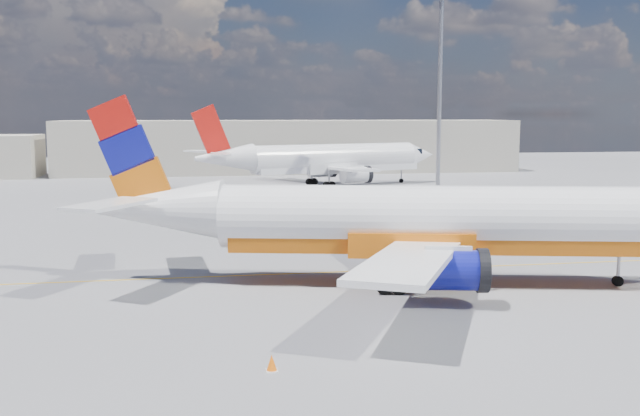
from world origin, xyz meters
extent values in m
plane|color=slate|center=(0.00, 0.00, 0.00)|extent=(240.00, 240.00, 0.00)
cube|color=gold|center=(0.00, 3.00, 0.01)|extent=(70.00, 0.15, 0.01)
cube|color=beige|center=(5.00, 75.00, 4.00)|extent=(70.00, 14.00, 8.00)
cylinder|color=white|center=(2.61, -0.62, 3.58)|extent=(22.06, 8.09, 3.38)
cone|color=white|center=(-11.45, 2.54, 3.92)|extent=(7.49, 4.66, 3.21)
cube|color=#D7630D|center=(3.09, -0.73, 2.43)|extent=(21.93, 7.51, 1.19)
cube|color=white|center=(2.68, 6.49, 2.68)|extent=(3.45, 11.99, 0.80)
cube|color=white|center=(-0.37, -7.08, 2.68)|extent=(8.19, 12.08, 0.80)
cylinder|color=navy|center=(4.07, 3.63, 1.74)|extent=(3.90, 2.63, 1.89)
cylinder|color=navy|center=(2.11, -5.09, 1.74)|extent=(3.90, 2.63, 1.89)
cylinder|color=black|center=(5.62, 3.28, 1.74)|extent=(0.94, 2.14, 2.09)
cylinder|color=black|center=(3.66, -5.44, 1.74)|extent=(0.94, 2.14, 2.09)
cube|color=#D7630D|center=(-12.90, 2.87, 6.95)|extent=(4.61, 1.31, 6.20)
cube|color=white|center=(-12.20, 5.97, 4.57)|extent=(2.64, 5.15, 0.18)
cube|color=white|center=(-13.60, -0.24, 4.57)|extent=(4.41, 5.39, 0.18)
cylinder|color=#97979F|center=(12.30, -2.80, 1.24)|extent=(0.21, 0.21, 2.09)
cylinder|color=black|center=(12.30, -2.80, 0.28)|extent=(0.60, 0.35, 0.56)
cylinder|color=black|center=(1.19, 2.14, 0.45)|extent=(0.96, 0.56, 0.89)
cylinder|color=black|center=(0.15, -2.51, 0.45)|extent=(0.96, 0.56, 0.89)
cylinder|color=white|center=(7.46, 51.04, 3.59)|extent=(21.96, 9.77, 3.39)
cone|color=white|center=(19.84, 54.90, 3.59)|extent=(4.82, 4.43, 3.39)
cone|color=white|center=(-6.35, 46.73, 3.94)|extent=(7.63, 5.15, 3.22)
cube|color=black|center=(18.51, 54.48, 4.14)|extent=(2.30, 2.70, 0.70)
cube|color=white|center=(7.94, 51.18, 2.44)|extent=(21.78, 9.20, 1.20)
cube|color=white|center=(3.95, 57.26, 2.69)|extent=(8.95, 11.89, 0.80)
cube|color=white|center=(8.11, 43.92, 2.69)|extent=(3.88, 12.14, 0.80)
cylinder|color=white|center=(6.60, 55.47, 1.75)|extent=(3.99, 2.88, 1.90)
cylinder|color=white|center=(9.27, 46.90, 1.75)|extent=(3.99, 2.88, 1.90)
cylinder|color=black|center=(8.12, 55.94, 1.75)|extent=(1.10, 2.15, 2.09)
cylinder|color=black|center=(10.80, 47.37, 1.75)|extent=(1.10, 2.15, 2.09)
cube|color=red|center=(-7.78, 46.28, 6.98)|extent=(4.56, 1.68, 6.23)
cube|color=white|center=(-8.73, 49.33, 4.59)|extent=(4.67, 5.34, 0.18)
cube|color=white|center=(-6.83, 43.24, 4.59)|extent=(2.25, 5.01, 0.18)
cylinder|color=#97979F|center=(16.98, 54.00, 1.25)|extent=(0.22, 0.22, 2.09)
cylinder|color=black|center=(16.98, 54.00, 0.28)|extent=(0.60, 0.39, 0.56)
cylinder|color=black|center=(4.84, 52.73, 0.45)|extent=(0.97, 0.63, 0.90)
cylinder|color=black|center=(6.27, 48.16, 0.45)|extent=(0.97, 0.63, 0.90)
cube|color=white|center=(-6.88, -12.19, 0.02)|extent=(0.43, 0.43, 0.04)
cone|color=#FF680A|center=(-6.88, -12.19, 0.32)|extent=(0.36, 0.36, 0.55)
cylinder|color=#97979F|center=(16.51, 38.17, 10.64)|extent=(0.47, 0.47, 21.27)
camera|label=1|loc=(-9.25, -36.17, 8.97)|focal=40.00mm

